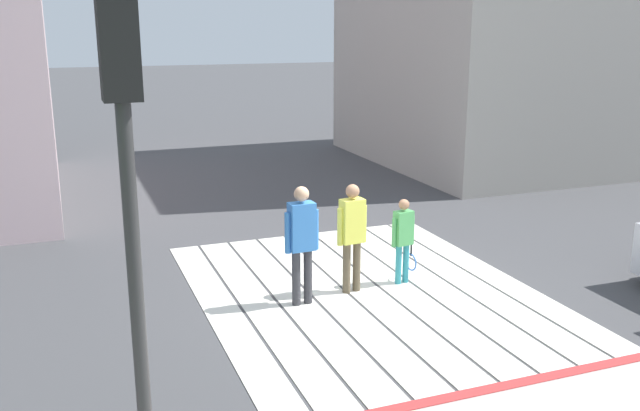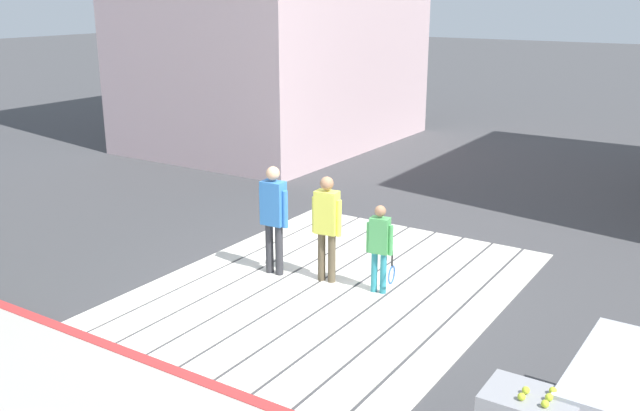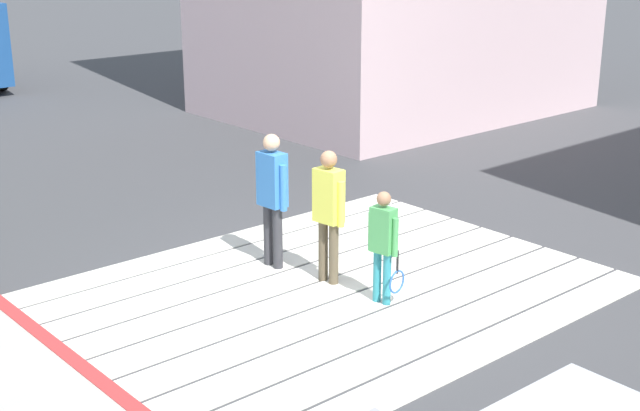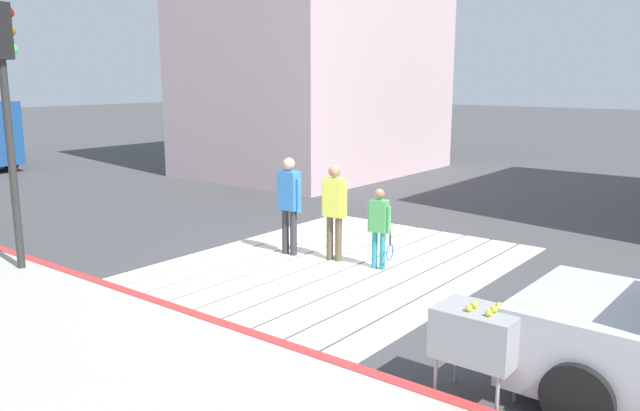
# 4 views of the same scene
# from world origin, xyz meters

# --- Properties ---
(ground_plane) EXTENTS (120.00, 120.00, 0.00)m
(ground_plane) POSITION_xyz_m (0.00, 0.00, 0.00)
(ground_plane) COLOR #424244
(crosswalk_stripes) EXTENTS (6.40, 4.90, 0.01)m
(crosswalk_stripes) POSITION_xyz_m (0.00, 0.00, 0.01)
(crosswalk_stripes) COLOR silver
(crosswalk_stripes) RESTS_ON ground
(curb_painted) EXTENTS (0.16, 40.00, 0.13)m
(curb_painted) POSITION_xyz_m (-3.25, 0.00, 0.07)
(curb_painted) COLOR #BC3333
(curb_painted) RESTS_ON ground
(pedestrian_adult_lead) EXTENTS (0.25, 0.49, 1.68)m
(pedestrian_adult_lead) POSITION_xyz_m (0.15, 0.20, 0.98)
(pedestrian_adult_lead) COLOR brown
(pedestrian_adult_lead) RESTS_ON ground
(pedestrian_adult_trailing) EXTENTS (0.24, 0.51, 1.76)m
(pedestrian_adult_trailing) POSITION_xyz_m (-0.03, 1.06, 1.02)
(pedestrian_adult_trailing) COLOR #333338
(pedestrian_adult_trailing) RESTS_ON ground
(pedestrian_child_with_racket) EXTENTS (0.31, 0.42, 1.36)m
(pedestrian_child_with_racket) POSITION_xyz_m (0.21, -0.69, 0.77)
(pedestrian_child_with_racket) COLOR teal
(pedestrian_child_with_racket) RESTS_ON ground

